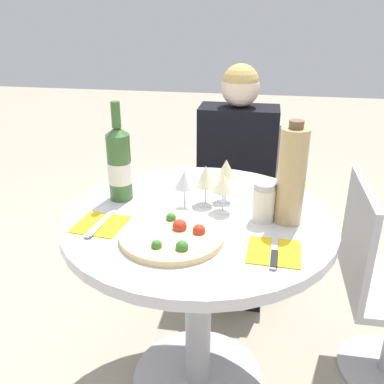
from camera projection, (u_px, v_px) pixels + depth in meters
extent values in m
plane|color=#9E937F|center=(198.00, 380.00, 1.73)|extent=(12.00, 12.00, 0.00)
cylinder|color=#B2B2B7|center=(198.00, 377.00, 1.72)|extent=(0.52, 0.52, 0.02)
cylinder|color=#B2B2B7|center=(198.00, 306.00, 1.58)|extent=(0.10, 0.10, 0.69)
cylinder|color=silver|center=(199.00, 220.00, 1.43)|extent=(0.91, 0.91, 0.04)
cylinder|color=#ADADB2|center=(232.00, 272.00, 2.41)|extent=(0.38, 0.38, 0.01)
cylinder|color=#ADADB2|center=(233.00, 242.00, 2.34)|extent=(0.06, 0.06, 0.39)
cube|color=#ADADB2|center=(235.00, 208.00, 2.25)|extent=(0.43, 0.43, 0.03)
cube|color=#ADADB2|center=(239.00, 158.00, 2.35)|extent=(0.43, 0.02, 0.39)
cube|color=black|center=(231.00, 256.00, 2.19)|extent=(0.33, 0.32, 0.42)
cube|color=black|center=(237.00, 158.00, 2.14)|extent=(0.38, 0.20, 0.52)
sphere|color=beige|center=(240.00, 87.00, 2.00)|extent=(0.18, 0.18, 0.18)
sphere|color=tan|center=(241.00, 83.00, 1.99)|extent=(0.17, 0.17, 0.17)
cube|color=#ADADB2|center=(358.00, 236.00, 1.56)|extent=(0.02, 0.43, 0.39)
cylinder|color=#E5C17F|center=(172.00, 236.00, 1.28)|extent=(0.31, 0.31, 0.02)
sphere|color=#B22D1E|center=(180.00, 226.00, 1.29)|extent=(0.04, 0.04, 0.04)
sphere|color=#B22D1E|center=(182.00, 224.00, 1.31)|extent=(0.03, 0.03, 0.03)
sphere|color=#B22D1E|center=(199.00, 230.00, 1.27)|extent=(0.04, 0.04, 0.04)
sphere|color=#336B28|center=(171.00, 218.00, 1.35)|extent=(0.03, 0.03, 0.03)
sphere|color=#336B28|center=(182.00, 247.00, 1.19)|extent=(0.04, 0.04, 0.04)
sphere|color=#336B28|center=(157.00, 245.00, 1.20)|extent=(0.03, 0.03, 0.03)
cylinder|color=#38602D|center=(120.00, 167.00, 1.50)|extent=(0.08, 0.08, 0.24)
cone|color=#38602D|center=(117.00, 130.00, 1.45)|extent=(0.08, 0.08, 0.03)
cylinder|color=#38602D|center=(116.00, 115.00, 1.43)|extent=(0.03, 0.03, 0.09)
cylinder|color=silver|center=(120.00, 172.00, 1.51)|extent=(0.08, 0.08, 0.08)
cylinder|color=tan|center=(291.00, 177.00, 1.32)|extent=(0.09, 0.09, 0.31)
cylinder|color=brown|center=(297.00, 124.00, 1.26)|extent=(0.04, 0.04, 0.02)
cylinder|color=silver|center=(263.00, 205.00, 1.37)|extent=(0.07, 0.07, 0.11)
cylinder|color=#B2B2B7|center=(265.00, 186.00, 1.34)|extent=(0.07, 0.07, 0.02)
cylinder|color=silver|center=(185.00, 208.00, 1.47)|extent=(0.06, 0.06, 0.00)
cylinder|color=silver|center=(185.00, 198.00, 1.46)|extent=(0.01, 0.01, 0.07)
cone|color=silver|center=(185.00, 179.00, 1.43)|extent=(0.07, 0.07, 0.06)
cylinder|color=silver|center=(223.00, 211.00, 1.45)|extent=(0.06, 0.06, 0.00)
cylinder|color=silver|center=(223.00, 201.00, 1.44)|extent=(0.01, 0.01, 0.07)
cone|color=beige|center=(223.00, 182.00, 1.41)|extent=(0.08, 0.08, 0.06)
cylinder|color=silver|center=(205.00, 204.00, 1.50)|extent=(0.06, 0.06, 0.00)
cylinder|color=silver|center=(206.00, 195.00, 1.49)|extent=(0.01, 0.01, 0.07)
cone|color=beige|center=(206.00, 176.00, 1.46)|extent=(0.07, 0.07, 0.07)
cylinder|color=silver|center=(225.00, 199.00, 1.53)|extent=(0.06, 0.06, 0.00)
cylinder|color=silver|center=(226.00, 188.00, 1.52)|extent=(0.01, 0.01, 0.08)
cone|color=beige|center=(226.00, 169.00, 1.49)|extent=(0.07, 0.07, 0.07)
cube|color=gold|center=(100.00, 224.00, 1.36)|extent=(0.17, 0.17, 0.00)
cube|color=silver|center=(100.00, 223.00, 1.36)|extent=(0.04, 0.19, 0.00)
cube|color=silver|center=(95.00, 229.00, 1.32)|extent=(0.03, 0.09, 0.00)
cube|color=gold|center=(274.00, 252.00, 1.21)|extent=(0.16, 0.16, 0.00)
cube|color=silver|center=(274.00, 250.00, 1.21)|extent=(0.03, 0.19, 0.00)
cube|color=black|center=(274.00, 259.00, 1.17)|extent=(0.02, 0.09, 0.00)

